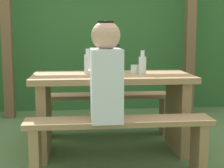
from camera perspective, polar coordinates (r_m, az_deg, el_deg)
name	(u,v)px	position (r m, az deg, el deg)	size (l,w,h in m)	color
ground_plane	(112,152)	(3.22, 0.00, -11.10)	(12.00, 12.00, 0.00)	#4F6F3F
hedge_backdrop	(98,39)	(5.13, -2.35, 7.48)	(6.40, 0.65, 1.98)	#2E602C
pergola_post_left	(7,41)	(4.54, -16.90, 6.86)	(0.12, 0.12, 1.96)	brown
pergola_post_right	(190,40)	(4.69, 12.71, 7.06)	(0.12, 0.12, 1.96)	brown
picnic_table	(112,99)	(3.09, 0.00, -2.56)	(1.40, 0.64, 0.71)	#9E7A51
bench_near	(119,135)	(2.62, 1.18, -8.44)	(1.40, 0.24, 0.44)	#9E7A51
bench_far	(107,106)	(3.65, -0.84, -3.57)	(1.40, 0.24, 0.44)	#9E7A51
person_white_shirt	(106,75)	(2.52, -1.00, 1.53)	(0.25, 0.35, 0.72)	silver
person_black_coat	(106,62)	(3.58, -0.92, 3.60)	(0.25, 0.35, 0.72)	black
drinking_glass	(135,69)	(3.13, 3.75, 2.45)	(0.07, 0.07, 0.08)	silver
bottle_left	(88,63)	(3.12, -4.02, 3.48)	(0.07, 0.07, 0.23)	silver
bottle_right	(142,64)	(3.09, 5.04, 3.25)	(0.07, 0.07, 0.21)	silver
cell_phone	(116,72)	(3.18, 0.63, 1.95)	(0.07, 0.14, 0.01)	black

